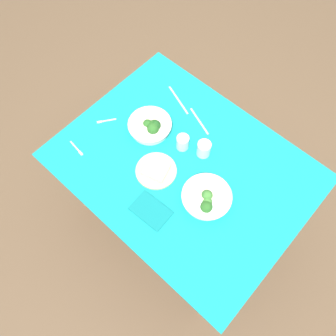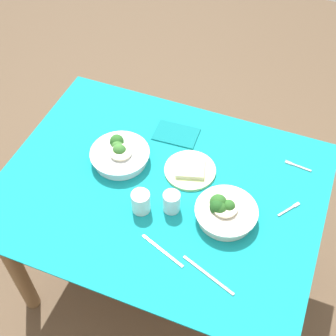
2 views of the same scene
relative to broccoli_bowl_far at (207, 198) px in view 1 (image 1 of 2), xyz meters
name	(u,v)px [view 1 (image 1 of 2)]	position (x,y,z in m)	size (l,w,h in m)	color
ground_plane	(180,212)	(0.21, -0.07, -0.76)	(6.00, 6.00, 0.00)	brown
dining_table	(183,175)	(0.21, -0.07, -0.15)	(1.28, 0.99, 0.72)	teal
broccoli_bowl_far	(207,198)	(0.00, 0.00, 0.00)	(0.25, 0.25, 0.09)	white
broccoli_bowl_near	(151,126)	(0.49, -0.12, 0.00)	(0.24, 0.24, 0.09)	silver
bread_side_plate	(156,170)	(0.29, 0.05, -0.02)	(0.21, 0.21, 0.03)	#B7D684
water_glass_center	(204,149)	(0.18, -0.20, 0.01)	(0.07, 0.07, 0.09)	silver
water_glass_side	(183,142)	(0.29, -0.15, 0.01)	(0.07, 0.07, 0.09)	silver
fork_by_far_bowl	(77,149)	(0.70, 0.24, -0.03)	(0.11, 0.02, 0.00)	#B7B7BC
fork_by_near_bowl	(106,121)	(0.72, 0.01, -0.03)	(0.07, 0.09, 0.00)	#B7B7BC
table_knife_left	(199,121)	(0.33, -0.34, -0.03)	(0.19, 0.01, 0.00)	#B7B7BC
table_knife_right	(178,100)	(0.51, -0.37, -0.03)	(0.22, 0.01, 0.00)	#B7B7BC
napkin_folded_upper	(151,210)	(0.17, 0.22, -0.03)	(0.19, 0.13, 0.01)	#0F777D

